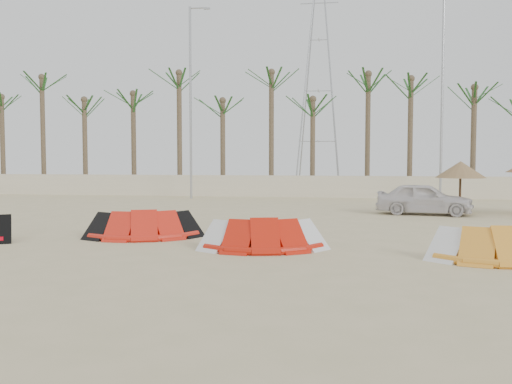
% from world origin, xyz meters
% --- Properties ---
extents(ground, '(120.00, 120.00, 0.00)m').
position_xyz_m(ground, '(0.00, 0.00, 0.00)').
color(ground, beige).
rests_on(ground, ground).
extents(boundary_wall, '(60.00, 0.30, 1.30)m').
position_xyz_m(boundary_wall, '(0.00, 22.00, 0.65)').
color(boundary_wall, beige).
rests_on(boundary_wall, ground).
extents(palm_line, '(52.00, 4.00, 7.70)m').
position_xyz_m(palm_line, '(0.67, 23.50, 6.44)').
color(palm_line, brown).
rests_on(palm_line, ground).
extents(lamp_b, '(1.25, 0.14, 11.00)m').
position_xyz_m(lamp_b, '(-5.96, 20.00, 5.77)').
color(lamp_b, '#A5A8AD').
rests_on(lamp_b, ground).
extents(lamp_c, '(1.25, 0.14, 11.00)m').
position_xyz_m(lamp_c, '(8.04, 20.00, 5.77)').
color(lamp_c, '#A5A8AD').
rests_on(lamp_c, ground).
extents(pylon, '(3.00, 3.00, 14.00)m').
position_xyz_m(pylon, '(1.00, 28.00, 0.00)').
color(pylon, '#A5A8AD').
rests_on(pylon, ground).
extents(kite_red_mid, '(3.72, 2.47, 0.90)m').
position_xyz_m(kite_red_mid, '(-3.10, 4.41, 0.42)').
color(kite_red_mid, red).
rests_on(kite_red_mid, ground).
extents(kite_red_right, '(3.48, 2.11, 0.90)m').
position_xyz_m(kite_red_right, '(0.75, 2.77, 0.42)').
color(kite_red_right, red).
rests_on(kite_red_right, ground).
extents(kite_orange, '(3.42, 1.65, 0.90)m').
position_xyz_m(kite_orange, '(6.50, 1.96, 0.42)').
color(kite_orange, orange).
rests_on(kite_orange, ground).
extents(parasol_left, '(2.11, 2.11, 2.25)m').
position_xyz_m(parasol_left, '(7.68, 12.99, 1.89)').
color(parasol_left, '#4C331E').
rests_on(parasol_left, ground).
extents(car, '(4.14, 2.21, 1.34)m').
position_xyz_m(car, '(6.16, 12.57, 0.67)').
color(car, silver).
rests_on(car, ground).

